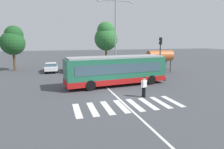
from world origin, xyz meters
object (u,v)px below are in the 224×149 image
(traffic_light_far_corner, at_px, (160,50))
(pedestrian_crossing_street, at_px, (144,86))
(city_transit_bus, at_px, (116,70))
(background_tree_right, at_px, (106,37))
(parked_car_red, at_px, (120,65))
(parked_car_silver, at_px, (135,64))
(parked_car_teal, at_px, (87,65))
(parked_car_champagne, at_px, (70,66))
(bus_stop_shelter, at_px, (160,56))
(twin_arm_street_lamp, at_px, (115,29))
(parked_car_blue, at_px, (104,65))
(parked_car_white, at_px, (51,67))
(background_tree_left, at_px, (13,41))

(traffic_light_far_corner, bearing_deg, pedestrian_crossing_street, -126.72)
(city_transit_bus, height_order, background_tree_right, background_tree_right)
(parked_car_red, distance_m, parked_car_silver, 2.76)
(parked_car_teal, bearing_deg, parked_car_champagne, -169.67)
(parked_car_champagne, height_order, bus_stop_shelter, bus_stop_shelter)
(twin_arm_street_lamp, bearing_deg, parked_car_red, 63.06)
(parked_car_blue, xyz_separation_m, background_tree_right, (1.98, 6.46, 4.64))
(background_tree_right, bearing_deg, city_transit_bus, -100.99)
(parked_car_white, distance_m, background_tree_left, 7.24)
(city_transit_bus, relative_size, pedestrian_crossing_street, 6.40)
(parked_car_teal, relative_size, parked_car_silver, 1.00)
(parked_car_champagne, xyz_separation_m, background_tree_left, (-8.15, 3.33, 3.87))
(twin_arm_street_lamp, bearing_deg, parked_car_blue, 96.78)
(background_tree_right, bearing_deg, traffic_light_far_corner, -74.91)
(twin_arm_street_lamp, distance_m, background_tree_right, 10.98)
(city_transit_bus, distance_m, background_tree_right, 18.27)
(twin_arm_street_lamp, bearing_deg, parked_car_teal, 126.64)
(pedestrian_crossing_street, distance_m, background_tree_left, 23.21)
(traffic_light_far_corner, height_order, background_tree_right, background_tree_right)
(bus_stop_shelter, distance_m, background_tree_left, 22.34)
(parked_car_red, distance_m, twin_arm_street_lamp, 6.90)
(pedestrian_crossing_street, height_order, parked_car_white, pedestrian_crossing_street)
(parked_car_champagne, distance_m, background_tree_right, 11.18)
(parked_car_white, xyz_separation_m, bus_stop_shelter, (15.26, -5.31, 1.65))
(parked_car_blue, distance_m, twin_arm_street_lamp, 6.97)
(background_tree_right, bearing_deg, pedestrian_crossing_street, -96.43)
(parked_car_silver, bearing_deg, twin_arm_street_lamp, -139.35)
(parked_car_blue, xyz_separation_m, parked_car_silver, (5.23, -0.35, 0.00))
(pedestrian_crossing_street, xyz_separation_m, parked_car_silver, (5.77, 15.53, -0.20))
(background_tree_right, bearing_deg, parked_car_white, -148.03)
(city_transit_bus, distance_m, parked_car_blue, 11.19)
(parked_car_champagne, height_order, twin_arm_street_lamp, twin_arm_street_lamp)
(city_transit_bus, relative_size, twin_arm_street_lamp, 1.10)
(bus_stop_shelter, bearing_deg, traffic_light_far_corner, -119.92)
(parked_car_champagne, bearing_deg, background_tree_right, 42.59)
(pedestrian_crossing_street, bearing_deg, parked_car_silver, 69.61)
(twin_arm_street_lamp, bearing_deg, background_tree_left, 152.77)
(traffic_light_far_corner, xyz_separation_m, twin_arm_street_lamp, (-5.21, 3.07, 2.78))
(city_transit_bus, bearing_deg, traffic_light_far_corner, 26.69)
(parked_car_champagne, xyz_separation_m, parked_car_red, (7.99, -0.12, 0.00))
(parked_car_blue, bearing_deg, parked_car_red, -12.31)
(twin_arm_street_lamp, height_order, background_tree_left, twin_arm_street_lamp)
(bus_stop_shelter, relative_size, background_tree_left, 0.55)
(bus_stop_shelter, distance_m, twin_arm_street_lamp, 7.55)
(parked_car_red, distance_m, background_tree_right, 8.42)
(parked_car_blue, height_order, background_tree_right, background_tree_right)
(parked_car_champagne, height_order, parked_car_red, same)
(parked_car_red, bearing_deg, parked_car_blue, 167.69)
(parked_car_blue, height_order, background_tree_left, background_tree_left)
(parked_car_blue, distance_m, parked_car_silver, 5.25)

